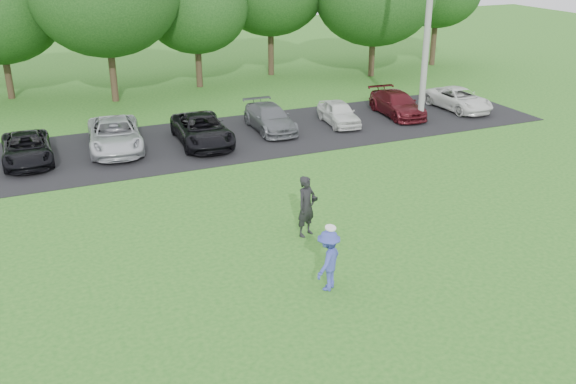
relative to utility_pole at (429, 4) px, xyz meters
name	(u,v)px	position (x,y,z in m)	size (l,w,h in m)	color
ground	(343,288)	(-10.29, -11.65, -5.36)	(100.00, 100.00, 0.00)	#26671D
parking_lot	(199,142)	(-10.29, 1.35, -5.34)	(32.00, 6.50, 0.03)	black
utility_pole	(429,4)	(0.00, 0.00, 0.00)	(0.28, 0.28, 10.72)	gray
frisbee_player	(328,260)	(-10.67, -11.52, -4.56)	(1.17, 1.12, 1.88)	#3D48AB
camera_bystander	(306,206)	(-9.87, -8.53, -4.44)	(0.79, 0.68, 1.85)	black
parked_cars	(185,129)	(-10.79, 1.45, -4.75)	(28.65, 5.24, 1.26)	silver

